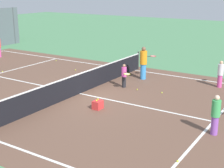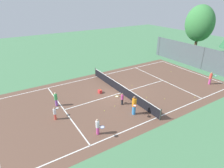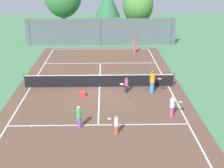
# 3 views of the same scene
# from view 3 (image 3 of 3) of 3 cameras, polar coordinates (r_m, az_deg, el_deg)

# --- Properties ---
(ground_plane) EXTENTS (80.00, 80.00, 0.00)m
(ground_plane) POSITION_cam_3_polar(r_m,az_deg,el_deg) (24.94, -2.28, -0.51)
(ground_plane) COLOR #4C8456
(court_surface) EXTENTS (13.00, 25.00, 0.01)m
(court_surface) POSITION_cam_3_polar(r_m,az_deg,el_deg) (24.94, -2.28, -0.50)
(court_surface) COLOR brown
(court_surface) RESTS_ON ground_plane
(tennis_net) EXTENTS (11.90, 0.10, 1.10)m
(tennis_net) POSITION_cam_3_polar(r_m,az_deg,el_deg) (24.76, -2.29, 0.59)
(tennis_net) COLOR #333833
(tennis_net) RESTS_ON ground_plane
(perimeter_fence) EXTENTS (18.00, 0.12, 3.20)m
(perimeter_fence) POSITION_cam_3_polar(r_m,az_deg,el_deg) (37.98, -2.04, 9.46)
(perimeter_fence) COLOR #515B60
(perimeter_fence) RESTS_ON ground_plane
(tree_1) EXTENTS (3.37, 3.37, 6.36)m
(tree_1) POSITION_cam_3_polar(r_m,az_deg,el_deg) (42.80, -0.80, 14.62)
(tree_1) COLOR brown
(tree_1) RESTS_ON ground_plane
(tree_2) EXTENTS (3.86, 4.16, 6.64)m
(tree_2) POSITION_cam_3_polar(r_m,az_deg,el_deg) (41.23, 4.77, 14.11)
(tree_2) COLOR brown
(tree_2) RESTS_ON ground_plane
(player_0) EXTENTS (0.61, 0.89, 1.51)m
(player_0) POSITION_cam_3_polar(r_m,az_deg,el_deg) (34.72, 4.16, 6.96)
(player_0) COLOR #D14799
(player_0) RESTS_ON ground_plane
(player_1) EXTENTS (0.88, 0.45, 1.38)m
(player_1) POSITION_cam_3_polar(r_m,az_deg,el_deg) (20.20, 10.95, -3.99)
(player_1) COLOR #D14799
(player_1) RESTS_ON ground_plane
(player_2) EXTENTS (0.91, 0.77, 1.81)m
(player_2) POSITION_cam_3_polar(r_m,az_deg,el_deg) (23.62, 7.38, 0.50)
(player_2) COLOR #388CD8
(player_2) RESTS_ON ground_plane
(player_3) EXTENTS (0.30, 0.30, 1.43)m
(player_3) POSITION_cam_3_polar(r_m,az_deg,el_deg) (18.55, -6.04, -5.99)
(player_3) COLOR purple
(player_3) RESTS_ON ground_plane
(player_4) EXTENTS (0.73, 0.74, 1.20)m
(player_4) POSITION_cam_3_polar(r_m,az_deg,el_deg) (23.58, 2.59, -0.16)
(player_4) COLOR #232328
(player_4) RESTS_ON ground_plane
(player_5) EXTENTS (0.75, 0.71, 1.16)m
(player_5) POSITION_cam_3_polar(r_m,az_deg,el_deg) (17.88, 0.70, -7.39)
(player_5) COLOR #E54C3F
(player_5) RESTS_ON ground_plane
(ball_crate) EXTENTS (0.42, 0.33, 0.43)m
(ball_crate) POSITION_cam_3_polar(r_m,az_deg,el_deg) (23.15, -5.38, -1.83)
(ball_crate) COLOR red
(ball_crate) RESTS_ON ground_plane
(tennis_ball_0) EXTENTS (0.07, 0.07, 0.07)m
(tennis_ball_0) POSITION_cam_3_polar(r_m,az_deg,el_deg) (19.46, -14.48, -7.54)
(tennis_ball_0) COLOR #CCE533
(tennis_ball_0) RESTS_ON ground_plane
(tennis_ball_1) EXTENTS (0.07, 0.07, 0.07)m
(tennis_ball_1) POSITION_cam_3_polar(r_m,az_deg,el_deg) (19.52, -13.21, -7.32)
(tennis_ball_1) COLOR #CCE533
(tennis_ball_1) RESTS_ON ground_plane
(tennis_ball_2) EXTENTS (0.07, 0.07, 0.07)m
(tennis_ball_2) POSITION_cam_3_polar(r_m,az_deg,el_deg) (31.08, -0.60, 3.92)
(tennis_ball_2) COLOR #CCE533
(tennis_ball_2) RESTS_ON ground_plane
(tennis_ball_3) EXTENTS (0.07, 0.07, 0.07)m
(tennis_ball_3) POSITION_cam_3_polar(r_m,az_deg,el_deg) (34.05, -4.64, 5.36)
(tennis_ball_3) COLOR #CCE533
(tennis_ball_3) RESTS_ON ground_plane
(tennis_ball_4) EXTENTS (0.07, 0.07, 0.07)m
(tennis_ball_4) POSITION_cam_3_polar(r_m,az_deg,el_deg) (27.00, -4.01, 1.22)
(tennis_ball_4) COLOR #CCE533
(tennis_ball_4) RESTS_ON ground_plane
(tennis_ball_5) EXTENTS (0.07, 0.07, 0.07)m
(tennis_ball_5) POSITION_cam_3_polar(r_m,az_deg,el_deg) (23.07, 2.57, -2.24)
(tennis_ball_5) COLOR #CCE533
(tennis_ball_5) RESTS_ON ground_plane
(tennis_ball_6) EXTENTS (0.07, 0.07, 0.07)m
(tennis_ball_6) POSITION_cam_3_polar(r_m,az_deg,el_deg) (21.95, 3.27, -3.50)
(tennis_ball_6) COLOR #CCE533
(tennis_ball_6) RESTS_ON ground_plane
(tennis_ball_7) EXTENTS (0.07, 0.07, 0.07)m
(tennis_ball_7) POSITION_cam_3_polar(r_m,az_deg,el_deg) (30.88, 7.15, 3.65)
(tennis_ball_7) COLOR #CCE533
(tennis_ball_7) RESTS_ON ground_plane
(tennis_ball_8) EXTENTS (0.07, 0.07, 0.07)m
(tennis_ball_8) POSITION_cam_3_polar(r_m,az_deg,el_deg) (26.53, 2.88, 0.89)
(tennis_ball_8) COLOR #CCE533
(tennis_ball_8) RESTS_ON ground_plane
(tennis_ball_9) EXTENTS (0.07, 0.07, 0.07)m
(tennis_ball_9) POSITION_cam_3_polar(r_m,az_deg,el_deg) (27.96, 5.01, 1.90)
(tennis_ball_9) COLOR #CCE533
(tennis_ball_9) RESTS_ON ground_plane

